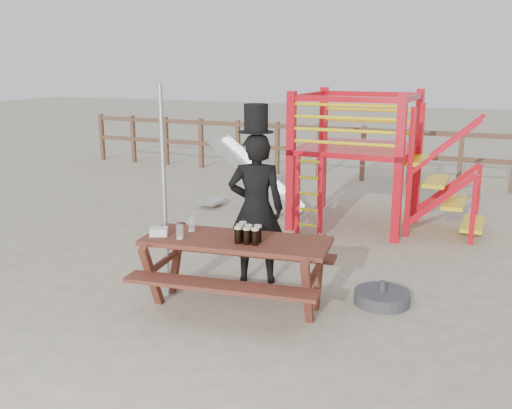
{
  "coord_description": "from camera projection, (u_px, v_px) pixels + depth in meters",
  "views": [
    {
      "loc": [
        2.35,
        -5.13,
        2.48
      ],
      "look_at": [
        -0.28,
        0.8,
        0.88
      ],
      "focal_mm": 40.0,
      "sensor_mm": 36.0,
      "label": 1
    }
  ],
  "objects": [
    {
      "name": "empty_glasses",
      "position": [
        186.0,
        229.0,
        5.95
      ],
      "size": [
        0.1,
        0.36,
        0.15
      ],
      "color": "silver",
      "rests_on": "picnic_table"
    },
    {
      "name": "stout_pints",
      "position": [
        247.0,
        234.0,
        5.72
      ],
      "size": [
        0.28,
        0.26,
        0.17
      ],
      "color": "black",
      "rests_on": "picnic_table"
    },
    {
      "name": "picnic_table",
      "position": [
        236.0,
        264.0,
        5.9
      ],
      "size": [
        2.08,
        1.57,
        0.74
      ],
      "rotation": [
        0.0,
        0.0,
        0.14
      ],
      "color": "maroon",
      "rests_on": "ground"
    },
    {
      "name": "man_with_hat",
      "position": [
        256.0,
        205.0,
        6.49
      ],
      "size": [
        0.75,
        0.62,
        2.06
      ],
      "rotation": [
        0.0,
        0.0,
        3.51
      ],
      "color": "black",
      "rests_on": "ground"
    },
    {
      "name": "back_fence",
      "position": [
        386.0,
        149.0,
        12.1
      ],
      "size": [
        15.09,
        0.09,
        1.2
      ],
      "color": "brown",
      "rests_on": "ground"
    },
    {
      "name": "playground_fort",
      "position": [
        351.0,
        156.0,
        8.94
      ],
      "size": [
        4.71,
        1.84,
        2.1
      ],
      "color": "red",
      "rests_on": "ground"
    },
    {
      "name": "parasol_base",
      "position": [
        382.0,
        297.0,
        6.06
      ],
      "size": [
        0.59,
        0.59,
        0.25
      ],
      "color": "#3D3D42",
      "rests_on": "ground"
    },
    {
      "name": "ground",
      "position": [
        250.0,
        304.0,
        6.07
      ],
      "size": [
        60.0,
        60.0,
        0.0
      ],
      "primitive_type": "plane",
      "color": "#C0B195",
      "rests_on": "ground"
    },
    {
      "name": "metal_pole",
      "position": [
        164.0,
        193.0,
        6.06
      ],
      "size": [
        0.05,
        0.05,
        2.29
      ],
      "primitive_type": "cylinder",
      "color": "#B2B2B7",
      "rests_on": "ground"
    },
    {
      "name": "paper_bag",
      "position": [
        159.0,
        232.0,
        5.95
      ],
      "size": [
        0.22,
        0.2,
        0.08
      ],
      "primitive_type": "cube",
      "rotation": [
        0.0,
        0.0,
        0.45
      ],
      "color": "white",
      "rests_on": "picnic_table"
    }
  ]
}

